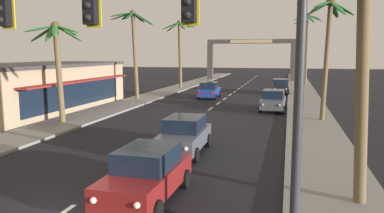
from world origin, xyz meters
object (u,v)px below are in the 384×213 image
Objects in this scene: sedan_lead_at_stop_bar at (147,174)px; palm_right_farthest at (307,36)px; palm_left_third at (134,36)px; palm_left_farthest at (180,42)px; traffic_signal_mast at (155,30)px; town_gateway_arch at (251,54)px; sedan_parked_mid_kerb at (280,86)px; palm_left_second at (57,51)px; storefront_strip_left at (36,87)px; sedan_oncoming_far at (209,90)px; sedan_third_in_queue at (184,135)px; palm_right_nearest at (364,22)px; palm_right_second at (328,34)px; sedan_parked_nearest_kerb at (273,100)px.

sedan_lead_at_stop_bar is 0.44× the size of palm_right_farthest.
palm_left_farthest is (0.84, 13.05, -0.24)m from palm_left_third.
palm_left_third is 0.99× the size of palm_left_farthest.
town_gateway_arch is (-3.05, 55.34, -0.74)m from traffic_signal_mast.
town_gateway_arch is (7.54, 16.33, -1.60)m from palm_left_farthest.
sedan_parked_mid_kerb is 20.93m from town_gateway_arch.
palm_left_second is 0.39× the size of storefront_strip_left.
palm_left_third is at bearing -154.61° from sedan_oncoming_far.
sedan_third_in_queue is 9.40m from palm_right_nearest.
traffic_signal_mast is at bearing -46.95° from storefront_strip_left.
palm_right_second is (10.23, -11.24, 4.98)m from sedan_oncoming_far.
sedan_third_in_queue is 0.99× the size of sedan_oncoming_far.
palm_left_farthest is at bearing 127.50° from palm_right_second.
palm_left_farthest is at bearing 105.19° from traffic_signal_mast.
palm_right_farthest is (-0.12, 29.67, 1.13)m from palm_right_second.
palm_left_farthest reaches higher than sedan_lead_at_stop_bar.
palm_right_farthest reaches higher than sedan_oncoming_far.
sedan_parked_nearest_kerb is 0.51× the size of palm_left_farthest.
traffic_signal_mast is 47.95m from palm_right_farthest.
palm_left_third is at bearing 90.60° from palm_left_second.
palm_right_second reaches higher than town_gateway_arch.
palm_left_second is at bearing -115.81° from palm_right_farthest.
palm_left_farthest reaches higher than palm_left_third.
palm_right_second is (3.54, -4.16, 4.98)m from sedan_parked_nearest_kerb.
palm_right_second is at bearing -52.50° from palm_left_farthest.
palm_left_third is 28.31m from palm_right_nearest.
palm_right_nearest reaches higher than traffic_signal_mast.
palm_left_farthest is at bearing 164.38° from sedan_parked_mid_kerb.
sedan_oncoming_far is 15.99m from palm_right_second.
traffic_signal_mast is 2.30× the size of sedan_parked_nearest_kerb.
palm_right_second is at bearing 0.64° from storefront_strip_left.
traffic_signal_mast is 1.57× the size of palm_left_second.
palm_left_second is at bearing 152.59° from sedan_third_in_queue.
palm_right_nearest reaches higher than palm_left_second.
sedan_parked_mid_kerb is at bearing 100.69° from palm_right_second.
sedan_lead_at_stop_bar is 33.60m from sedan_parked_mid_kerb.
palm_left_farthest is 18.06m from town_gateway_arch.
sedan_third_in_queue is at bearing 144.27° from palm_right_nearest.
traffic_signal_mast is 1.03× the size of palm_right_farthest.
palm_right_farthest is (16.75, 34.65, 2.22)m from palm_left_second.
sedan_third_in_queue is 0.44× the size of palm_right_farthest.
town_gateway_arch is at bearing 78.99° from palm_left_second.
palm_right_farthest is (16.05, 8.60, 0.96)m from palm_left_farthest.
palm_left_third is at bearing 58.34° from storefront_strip_left.
palm_left_third is at bearing 154.75° from palm_right_second.
sedan_third_in_queue and sedan_parked_nearest_kerb have the same top height.
palm_right_second reaches higher than sedan_lead_at_stop_bar.
palm_right_second is 0.81× the size of palm_right_farthest.
sedan_parked_mid_kerb is 14.33m from palm_left_farthest.
traffic_signal_mast reaches higher than sedan_lead_at_stop_bar.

